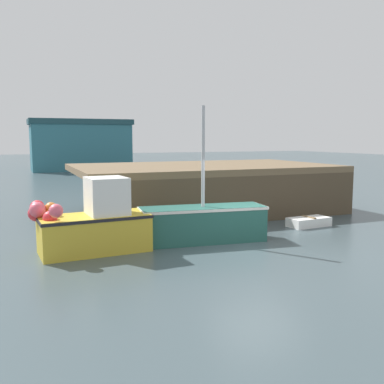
% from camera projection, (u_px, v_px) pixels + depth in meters
% --- Properties ---
extents(ground, '(120.00, 160.00, 0.10)m').
position_uv_depth(ground, '(257.00, 250.00, 12.23)').
color(ground, '#3D4C51').
extents(pier, '(10.66, 6.23, 1.98)m').
position_uv_depth(pier, '(209.00, 174.00, 17.86)').
color(pier, brown).
rests_on(pier, ground).
extents(fishing_boat_near_left, '(3.19, 1.56, 2.04)m').
position_uv_depth(fishing_boat_near_left, '(94.00, 224.00, 11.79)').
color(fishing_boat_near_left, gold).
rests_on(fishing_boat_near_left, ground).
extents(fishing_boat_near_right, '(3.90, 1.56, 4.04)m').
position_uv_depth(fishing_boat_near_right, '(203.00, 222.00, 13.02)').
color(fishing_boat_near_right, '#23564C').
rests_on(fishing_boat_near_right, ground).
extents(rowboat, '(1.57, 0.84, 0.36)m').
position_uv_depth(rowboat, '(309.00, 222.00, 15.32)').
color(rowboat, white).
rests_on(rowboat, ground).
extents(warehouse, '(9.57, 4.84, 4.91)m').
position_uv_depth(warehouse, '(81.00, 145.00, 42.41)').
color(warehouse, '#2D6B7A').
rests_on(warehouse, ground).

